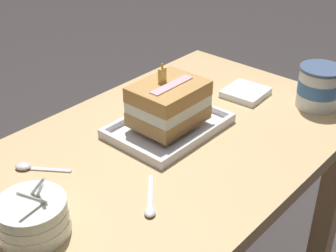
{
  "coord_description": "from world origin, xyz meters",
  "views": [
    {
      "loc": [
        -0.72,
        -0.63,
        1.32
      ],
      "look_at": [
        0.02,
        0.02,
        0.74
      ],
      "focal_mm": 51.02,
      "sensor_mm": 36.0,
      "label": 1
    }
  ],
  "objects": [
    {
      "name": "ice_cream_tub",
      "position": [
        0.41,
        -0.18,
        0.76
      ],
      "size": [
        0.11,
        0.11,
        0.11
      ],
      "color": "white",
      "rests_on": "dining_table"
    },
    {
      "name": "birthday_cake",
      "position": [
        0.05,
        0.04,
        0.78
      ],
      "size": [
        0.17,
        0.14,
        0.15
      ],
      "color": "#B7874A",
      "rests_on": "foil_tray"
    },
    {
      "name": "foil_tray",
      "position": [
        0.05,
        0.04,
        0.71
      ],
      "size": [
        0.28,
        0.21,
        0.02
      ],
      "color": "silver",
      "rests_on": "dining_table"
    },
    {
      "name": "napkin_pile",
      "position": [
        0.34,
        0.0,
        0.72
      ],
      "size": [
        0.12,
        0.12,
        0.02
      ],
      "color": "white",
      "rests_on": "dining_table"
    },
    {
      "name": "bowl_stack",
      "position": [
        -0.39,
        -0.02,
        0.74
      ],
      "size": [
        0.13,
        0.13,
        0.12
      ],
      "color": "silver",
      "rests_on": "dining_table"
    },
    {
      "name": "dining_table",
      "position": [
        0.0,
        0.0,
        0.59
      ],
      "size": [
        1.04,
        0.63,
        0.71
      ],
      "color": "tan",
      "rests_on": "ground_plane"
    },
    {
      "name": "serving_spoon_by_bowls",
      "position": [
        -0.2,
        -0.13,
        0.71
      ],
      "size": [
        0.11,
        0.1,
        0.01
      ],
      "color": "silver",
      "rests_on": "dining_table"
    },
    {
      "name": "serving_spoon_near_tray",
      "position": [
        -0.28,
        0.16,
        0.71
      ],
      "size": [
        0.09,
        0.11,
        0.01
      ],
      "color": "silver",
      "rests_on": "dining_table"
    }
  ]
}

